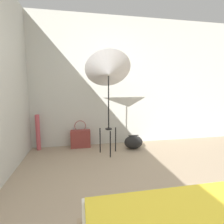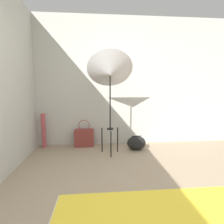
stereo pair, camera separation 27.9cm
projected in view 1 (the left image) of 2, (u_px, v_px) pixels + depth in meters
name	position (u px, v px, depth m)	size (l,w,h in m)	color
wall_back	(115.00, 82.00, 3.62)	(8.00, 0.05, 2.60)	beige
photo_umbrella	(108.00, 72.00, 2.97)	(0.80, 0.66, 1.79)	black
tote_bag	(81.00, 138.00, 3.50)	(0.39, 0.17, 0.55)	brown
duffel_bag	(133.00, 142.00, 3.41)	(0.36, 0.26, 0.27)	black
paper_roll	(38.00, 132.00, 3.32)	(0.08, 0.08, 0.69)	#BC4C56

